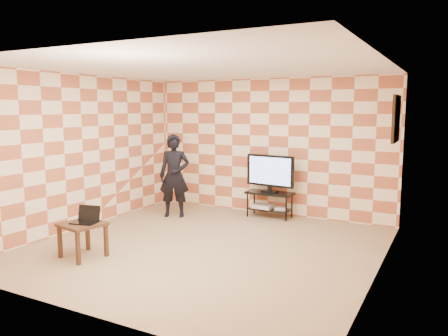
{
  "coord_description": "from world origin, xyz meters",
  "views": [
    {
      "loc": [
        3.28,
        -5.59,
        2.1
      ],
      "look_at": [
        0.0,
        0.6,
        1.15
      ],
      "focal_mm": 35.0,
      "sensor_mm": 36.0,
      "label": 1
    }
  ],
  "objects_px": {
    "side_table": "(83,229)",
    "person": "(174,176)",
    "tv": "(270,172)",
    "tv_stand": "(270,199)"
  },
  "relations": [
    {
      "from": "tv",
      "to": "side_table",
      "type": "relative_size",
      "value": 1.57
    },
    {
      "from": "person",
      "to": "side_table",
      "type": "bearing_deg",
      "value": -109.92
    },
    {
      "from": "side_table",
      "to": "tv",
      "type": "bearing_deg",
      "value": 66.66
    },
    {
      "from": "tv_stand",
      "to": "tv",
      "type": "relative_size",
      "value": 0.91
    },
    {
      "from": "side_table",
      "to": "person",
      "type": "distance_m",
      "value": 2.64
    },
    {
      "from": "tv_stand",
      "to": "side_table",
      "type": "bearing_deg",
      "value": -113.31
    },
    {
      "from": "tv_stand",
      "to": "side_table",
      "type": "distance_m",
      "value": 3.71
    },
    {
      "from": "tv",
      "to": "side_table",
      "type": "bearing_deg",
      "value": -113.34
    },
    {
      "from": "tv",
      "to": "person",
      "type": "xyz_separation_m",
      "value": [
        -1.68,
        -0.8,
        -0.09
      ]
    },
    {
      "from": "tv",
      "to": "person",
      "type": "height_order",
      "value": "person"
    }
  ]
}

